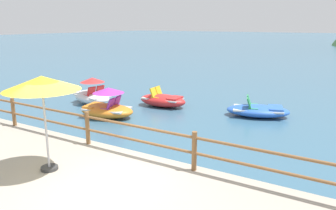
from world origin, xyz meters
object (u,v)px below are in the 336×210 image
object	(u,v)px
beach_umbrella	(42,84)
pedal_boat_3	(163,100)
pedal_boat_2	(92,95)
pedal_boat_1	(258,110)
pedal_boat_0	(107,107)

from	to	relation	value
beach_umbrella	pedal_boat_3	world-z (taller)	beach_umbrella
pedal_boat_2	pedal_boat_3	world-z (taller)	pedal_boat_2
pedal_boat_1	pedal_boat_2	world-z (taller)	pedal_boat_2
pedal_boat_1	pedal_boat_2	size ratio (longest dim) A/B	1.15
beach_umbrella	pedal_boat_2	xyz separation A→B (m)	(-5.09, 6.70, -2.02)
pedal_boat_0	pedal_boat_3	size ratio (longest dim) A/B	1.07
pedal_boat_1	pedal_boat_3	xyz separation A→B (m)	(-4.28, -0.63, 0.05)
pedal_boat_0	pedal_boat_3	xyz separation A→B (m)	(0.98, 2.75, -0.12)
pedal_boat_2	pedal_boat_3	bearing A→B (deg)	22.13
beach_umbrella	pedal_boat_1	distance (m)	9.22
pedal_boat_1	pedal_boat_0	bearing A→B (deg)	-147.36
pedal_boat_0	pedal_boat_1	world-z (taller)	pedal_boat_0
pedal_boat_0	pedal_boat_1	bearing A→B (deg)	32.64
beach_umbrella	pedal_boat_2	bearing A→B (deg)	127.24
beach_umbrella	pedal_boat_1	bearing A→B (deg)	74.49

